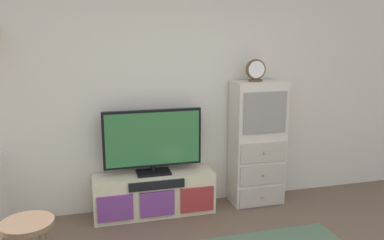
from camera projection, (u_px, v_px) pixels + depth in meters
The scene contains 5 objects.
back_wall at pixel (175, 87), 4.33m from camera, with size 6.40×0.12×2.70m, color beige.
media_console at pixel (154, 194), 4.23m from camera, with size 1.29×0.38×0.45m.
television at pixel (153, 140), 4.13m from camera, with size 1.04×0.22×0.70m.
side_cabinet at pixel (257, 143), 4.45m from camera, with size 0.58×0.38×1.41m.
desk_clock at pixel (256, 70), 4.24m from camera, with size 0.22×0.08×0.24m.
Camera 1 is at (-0.94, -1.75, 1.89)m, focal length 36.68 mm.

